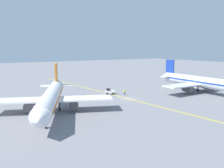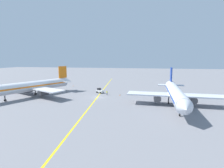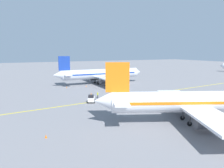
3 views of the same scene
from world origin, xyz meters
TOP-DOWN VIEW (x-y plane):
  - ground_plane at (0.00, 0.00)m, footprint 400.00×400.00m
  - apron_yellow_centreline at (0.00, 0.00)m, footprint 14.86×119.17m
  - airplane_at_gate at (-25.62, 5.69)m, footprint 28.09×35.46m
  - airplane_adjacent_stand at (23.55, 2.62)m, footprint 27.78×33.80m
  - baggage_tug_white at (1.29, -8.18)m, footprint 3.35×2.72m
  - ground_crew_worker at (-2.45, -4.94)m, footprint 0.48×0.40m
  - traffic_cone_near_nose at (-21.92, -8.27)m, footprint 0.32×0.32m
  - traffic_cone_mid_apron at (-21.21, -1.58)m, footprint 0.32×0.32m
  - traffic_cone_by_wingtip at (19.06, -21.88)m, footprint 0.32×0.32m
  - traffic_cone_far_edge at (-7.51, -4.88)m, footprint 0.32×0.32m

SIDE VIEW (x-z plane):
  - ground_plane at x=0.00m, z-range 0.00..0.00m
  - apron_yellow_centreline at x=0.00m, z-range 0.00..0.01m
  - traffic_cone_near_nose at x=-21.92m, z-range 0.00..0.55m
  - traffic_cone_mid_apron at x=-21.21m, z-range 0.00..0.55m
  - traffic_cone_by_wingtip at x=19.06m, z-range 0.00..0.55m
  - traffic_cone_far_edge at x=-7.51m, z-range 0.00..0.55m
  - baggage_tug_white at x=1.29m, z-range -0.15..1.96m
  - ground_crew_worker at x=-2.45m, z-range 0.07..1.75m
  - airplane_at_gate at x=-25.62m, z-range -1.59..9.01m
  - airplane_adjacent_stand at x=23.55m, z-range -1.59..9.01m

